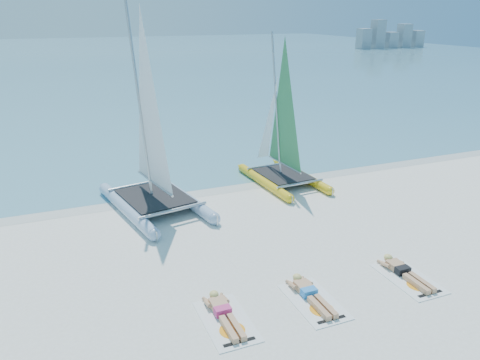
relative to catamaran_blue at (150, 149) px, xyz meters
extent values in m
plane|color=white|center=(2.63, -4.56, -2.08)|extent=(140.00, 140.00, 0.00)
cube|color=#7CBFCF|center=(2.63, 58.44, -2.08)|extent=(140.00, 115.00, 0.01)
cube|color=silver|center=(2.63, 0.94, -2.08)|extent=(140.00, 1.40, 0.01)
cube|color=#9298A1|center=(50.63, 57.44, -0.33)|extent=(2.00, 2.00, 3.50)
cube|color=#9298A1|center=(53.63, 57.44, 0.42)|extent=(2.00, 2.00, 5.00)
cube|color=#9298A1|center=(56.63, 57.44, -0.68)|extent=(2.00, 2.00, 2.80)
cube|color=#9298A1|center=(59.63, 57.44, 0.02)|extent=(2.00, 2.00, 4.20)
cube|color=#9298A1|center=(62.63, 57.44, -0.58)|extent=(2.00, 2.00, 3.00)
cylinder|color=#A6C3DB|center=(-0.98, -0.30, -1.88)|extent=(1.26, 4.58, 0.40)
cone|color=#A6C3DB|center=(-1.46, 2.18, -1.88)|extent=(0.49, 0.65, 0.38)
cylinder|color=#A6C3DB|center=(1.02, 0.09, -1.88)|extent=(1.26, 4.58, 0.40)
cone|color=#A6C3DB|center=(0.55, 2.57, -1.88)|extent=(0.49, 0.65, 0.38)
cube|color=black|center=(0.02, -0.10, -1.64)|extent=(2.41, 2.85, 0.03)
cylinder|color=#AEB1B5|center=(-0.14, 0.70, 1.50)|extent=(0.32, 1.20, 6.31)
cylinder|color=yellow|center=(4.38, 0.43, -1.91)|extent=(0.57, 3.87, 0.34)
cone|color=yellow|center=(4.25, 2.55, -1.91)|extent=(0.35, 0.51, 0.32)
cylinder|color=yellow|center=(6.10, 0.53, -1.91)|extent=(0.57, 3.87, 0.34)
cone|color=yellow|center=(5.97, 2.65, -1.91)|extent=(0.35, 0.51, 0.32)
cube|color=black|center=(5.24, 0.48, -1.71)|extent=(1.78, 2.22, 0.03)
cylinder|color=#AEB1B5|center=(5.20, 1.17, 0.94)|extent=(0.14, 1.02, 5.31)
cube|color=white|center=(0.07, -6.91, -2.07)|extent=(1.00, 1.85, 0.02)
cube|color=tan|center=(0.07, -6.48, -1.96)|extent=(0.36, 0.55, 0.17)
cube|color=#CF3076|center=(0.07, -6.68, -1.96)|extent=(0.37, 0.22, 0.17)
cube|color=tan|center=(0.07, -7.28, -2.00)|extent=(0.31, 0.85, 0.13)
sphere|color=tan|center=(0.07, -6.11, -1.92)|extent=(0.21, 0.21, 0.21)
ellipsoid|color=#DCC567|center=(0.07, -6.10, -1.88)|extent=(0.22, 0.24, 0.15)
cube|color=white|center=(2.21, -6.99, -2.07)|extent=(1.00, 1.85, 0.02)
cube|color=tan|center=(2.21, -6.56, -1.96)|extent=(0.36, 0.55, 0.17)
cube|color=#2881D7|center=(2.21, -6.76, -1.96)|extent=(0.37, 0.22, 0.17)
cube|color=tan|center=(2.21, -7.36, -2.00)|extent=(0.31, 0.85, 0.13)
sphere|color=tan|center=(2.21, -6.19, -1.92)|extent=(0.21, 0.21, 0.21)
ellipsoid|color=#DCC567|center=(2.21, -6.18, -1.88)|extent=(0.22, 0.24, 0.15)
cube|color=white|center=(4.94, -7.03, -2.07)|extent=(1.00, 1.85, 0.02)
cube|color=tan|center=(4.94, -6.60, -1.96)|extent=(0.36, 0.55, 0.17)
cube|color=black|center=(4.94, -6.80, -1.96)|extent=(0.37, 0.22, 0.17)
cube|color=tan|center=(4.94, -7.40, -2.00)|extent=(0.31, 0.85, 0.13)
sphere|color=tan|center=(4.94, -6.23, -1.92)|extent=(0.21, 0.21, 0.21)
ellipsoid|color=#DCC567|center=(4.94, -6.22, -1.88)|extent=(0.22, 0.24, 0.15)
camera|label=1|loc=(-2.89, -14.93, 4.30)|focal=35.00mm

